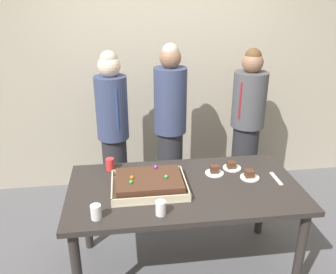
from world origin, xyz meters
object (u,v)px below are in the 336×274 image
object	(u,v)px
plated_slice_near_right	(214,171)
drink_cup_middle	(110,164)
plated_slice_near_left	(232,166)
drink_cup_far_end	(161,208)
plated_slice_far_left	(249,175)
sheet_cake	(149,183)
person_green_shirt_behind	(170,127)
party_table	(184,197)
cake_server_utensil	(276,179)
drink_cup_nearest	(96,212)
person_serving_front	(113,131)
person_striped_tie_right	(247,125)

from	to	relation	value
plated_slice_near_right	drink_cup_middle	size ratio (longest dim) A/B	1.50
plated_slice_near_left	drink_cup_middle	xyz separation A→B (m)	(-1.00, 0.12, 0.03)
drink_cup_far_end	plated_slice_far_left	bearing A→B (deg)	28.06
sheet_cake	person_green_shirt_behind	xyz separation A→B (m)	(0.29, 0.97, 0.07)
sheet_cake	plated_slice_near_left	distance (m)	0.75
party_table	drink_cup_middle	bearing A→B (deg)	148.28
plated_slice_near_right	drink_cup_far_end	xyz separation A→B (m)	(-0.50, -0.51, 0.03)
party_table	plated_slice_near_right	xyz separation A→B (m)	(0.27, 0.17, 0.12)
plated_slice_near_left	cake_server_utensil	bearing A→B (deg)	-36.24
person_green_shirt_behind	drink_cup_nearest	bearing A→B (deg)	-10.28
plated_slice_far_left	person_serving_front	size ratio (longest dim) A/B	0.09
plated_slice_near_left	plated_slice_near_right	bearing A→B (deg)	-158.17
drink_cup_far_end	cake_server_utensil	xyz separation A→B (m)	(0.96, 0.35, -0.05)
cake_server_utensil	person_serving_front	xyz separation A→B (m)	(-1.28, 0.97, 0.09)
drink_cup_middle	drink_cup_far_end	distance (m)	0.77
sheet_cake	drink_cup_far_end	world-z (taller)	sheet_cake
sheet_cake	person_striped_tie_right	world-z (taller)	person_striped_tie_right
plated_slice_near_right	cake_server_utensil	size ratio (longest dim) A/B	0.75
plated_slice_near_left	drink_cup_nearest	distance (m)	1.22
sheet_cake	drink_cup_nearest	world-z (taller)	sheet_cake
plated_slice_near_right	drink_cup_nearest	xyz separation A→B (m)	(-0.92, -0.50, 0.03)
cake_server_utensil	person_striped_tie_right	distance (m)	1.02
drink_cup_nearest	person_green_shirt_behind	size ratio (longest dim) A/B	0.06
drink_cup_nearest	cake_server_utensil	xyz separation A→B (m)	(1.38, 0.34, -0.05)
cake_server_utensil	plated_slice_near_right	bearing A→B (deg)	161.75
drink_cup_middle	person_green_shirt_behind	distance (m)	0.86
cake_server_utensil	person_striped_tie_right	size ratio (longest dim) A/B	0.12
drink_cup_far_end	person_serving_front	size ratio (longest dim) A/B	0.06
plated_slice_near_left	plated_slice_far_left	bearing A→B (deg)	-61.29
person_green_shirt_behind	plated_slice_near_left	bearing A→B (deg)	46.11
party_table	drink_cup_middle	distance (m)	0.68
person_striped_tie_right	plated_slice_near_left	bearing A→B (deg)	20.43
plated_slice_near_left	drink_cup_far_end	xyz separation A→B (m)	(-0.66, -0.57, 0.03)
party_table	plated_slice_far_left	distance (m)	0.55
sheet_cake	plated_slice_near_right	xyz separation A→B (m)	(0.54, 0.17, -0.02)
drink_cup_nearest	cake_server_utensil	distance (m)	1.42
plated_slice_near_left	drink_cup_nearest	bearing A→B (deg)	-152.54
plated_slice_near_left	drink_cup_far_end	bearing A→B (deg)	-139.07
plated_slice_far_left	sheet_cake	bearing A→B (deg)	-175.64
drink_cup_middle	cake_server_utensil	distance (m)	1.34
drink_cup_middle	person_serving_front	bearing A→B (deg)	88.10
plated_slice_near_left	person_serving_front	xyz separation A→B (m)	(-0.98, 0.76, 0.07)
plated_slice_near_right	plated_slice_far_left	bearing A→B (deg)	-22.14
plated_slice_near_left	drink_cup_far_end	distance (m)	0.87
drink_cup_far_end	plated_slice_near_left	bearing A→B (deg)	40.93
sheet_cake	plated_slice_near_left	xyz separation A→B (m)	(0.71, 0.23, -0.02)
drink_cup_middle	drink_cup_far_end	world-z (taller)	same
drink_cup_middle	person_striped_tie_right	xyz separation A→B (m)	(1.41, 0.67, 0.02)
drink_cup_far_end	sheet_cake	bearing A→B (deg)	98.26
sheet_cake	plated_slice_near_right	world-z (taller)	sheet_cake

